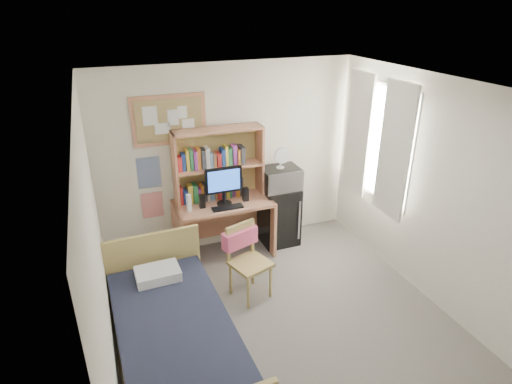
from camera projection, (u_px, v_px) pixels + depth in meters
name	position (u px, v px, depth m)	size (l,w,h in m)	color
floor	(291.00, 332.00, 4.66)	(3.60, 4.20, 0.02)	gray
ceiling	(302.00, 92.00, 3.59)	(3.60, 4.20, 0.02)	white
wall_back	(229.00, 158.00, 5.91)	(3.60, 0.04, 2.60)	white
wall_left	(100.00, 266.00, 3.53)	(0.04, 4.20, 2.60)	white
wall_right	(443.00, 199.00, 4.71)	(0.04, 4.20, 2.60)	white
window_unit	(377.00, 142.00, 5.59)	(0.10, 1.40, 1.70)	white
curtain_left	(394.00, 152.00, 5.24)	(0.04, 0.55, 1.70)	white
curtain_right	(358.00, 134.00, 5.92)	(0.04, 0.55, 1.70)	white
bulletin_board	(169.00, 120.00, 5.38)	(0.94, 0.03, 0.64)	tan
poster_wave	(149.00, 173.00, 5.56)	(0.30, 0.01, 0.42)	#23458F
poster_japan	(152.00, 205.00, 5.75)	(0.28, 0.01, 0.36)	red
desk	(224.00, 229.00, 5.91)	(1.31, 0.66, 0.82)	tan
desk_chair	(250.00, 263.00, 5.05)	(0.46, 0.46, 0.92)	tan
mini_fridge	(279.00, 215.00, 6.24)	(0.51, 0.51, 0.87)	black
bed	(176.00, 346.00, 4.07)	(1.05, 2.11, 0.58)	black
hutch	(219.00, 164.00, 5.67)	(1.20, 0.30, 0.98)	tan
monitor	(224.00, 186.00, 5.58)	(0.49, 0.04, 0.52)	black
keyboard	(227.00, 208.00, 5.57)	(0.41, 0.13, 0.02)	black
speaker_left	(202.00, 201.00, 5.56)	(0.07, 0.07, 0.18)	black
speaker_right	(246.00, 194.00, 5.75)	(0.08, 0.08, 0.18)	black
water_bottle	(189.00, 203.00, 5.45)	(0.07, 0.07, 0.23)	white
hoodie	(240.00, 238.00, 5.08)	(0.45, 0.14, 0.21)	#EC5A83
microwave	(280.00, 178.00, 5.98)	(0.53, 0.40, 0.30)	silver
desk_fan	(281.00, 158.00, 5.86)	(0.23, 0.23, 0.28)	white
pillow	(158.00, 274.00, 4.56)	(0.46, 0.32, 0.11)	white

